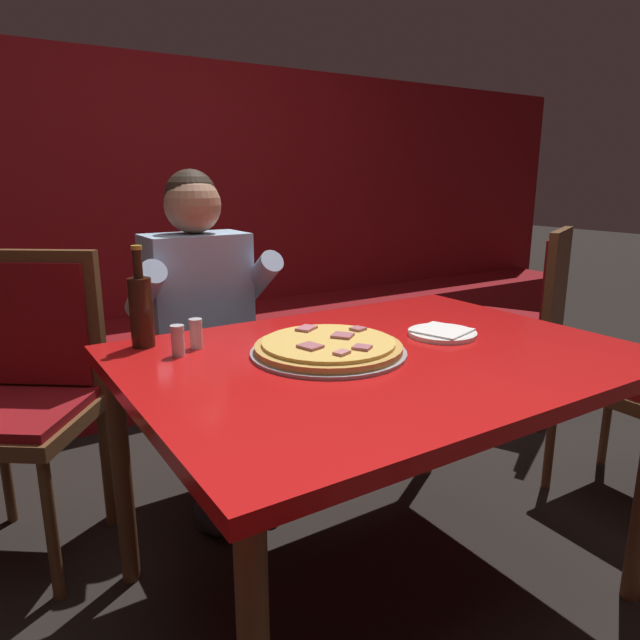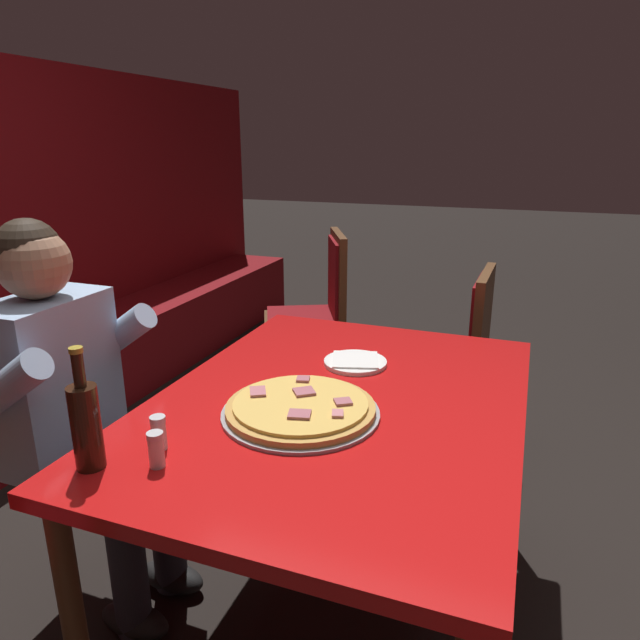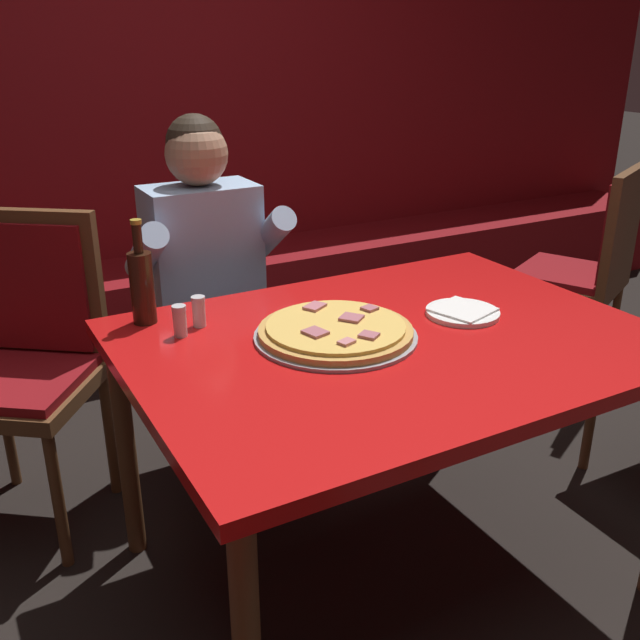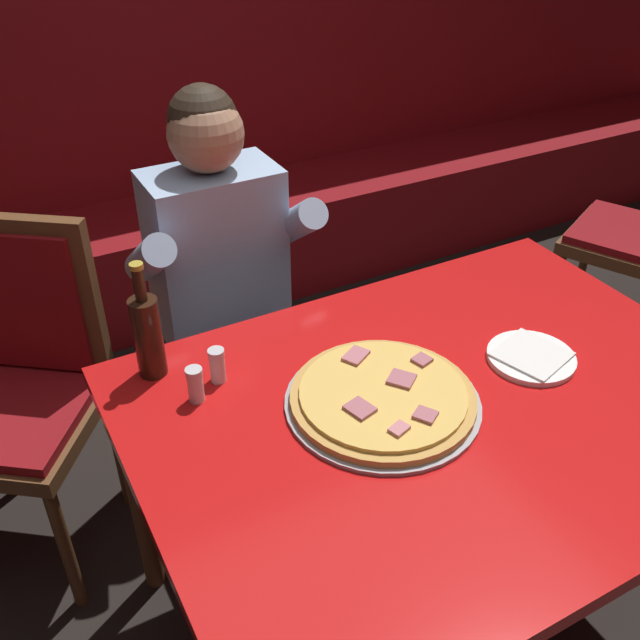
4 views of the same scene
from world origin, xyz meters
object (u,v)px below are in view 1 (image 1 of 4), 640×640
at_px(main_dining_table, 381,377).
at_px(plate_white_paper, 442,333).
at_px(shaker_parmesan, 178,342).
at_px(dining_chair_side_aisle, 529,311).
at_px(pizza, 328,348).
at_px(dining_chair_by_booth, 26,383).
at_px(beer_bottle, 141,309).
at_px(shaker_oregano, 196,335).
at_px(diner_seated_blue_shirt, 207,325).

height_order(main_dining_table, plate_white_paper, plate_white_paper).
distance_m(shaker_parmesan, dining_chair_side_aisle, 2.02).
bearing_deg(dining_chair_side_aisle, plate_white_paper, -153.84).
bearing_deg(dining_chair_side_aisle, pizza, -160.75).
distance_m(main_dining_table, dining_chair_by_booth, 1.17).
height_order(main_dining_table, beer_bottle, beer_bottle).
bearing_deg(pizza, shaker_parmesan, 149.31).
height_order(main_dining_table, dining_chair_side_aisle, dining_chair_side_aisle).
distance_m(plate_white_paper, dining_chair_side_aisle, 1.37).
xyz_separation_m(pizza, shaker_parmesan, (-0.35, 0.21, 0.02)).
bearing_deg(dining_chair_by_booth, shaker_parmesan, -57.74).
height_order(dining_chair_by_booth, dining_chair_side_aisle, dining_chair_by_booth).
relative_size(pizza, dining_chair_side_aisle, 0.43).
relative_size(main_dining_table, dining_chair_side_aisle, 1.38).
height_order(shaker_oregano, diner_seated_blue_shirt, diner_seated_blue_shirt).
bearing_deg(main_dining_table, dining_chair_by_booth, 135.56).
bearing_deg(diner_seated_blue_shirt, dining_chair_by_booth, 176.92).
relative_size(shaker_parmesan, dining_chair_by_booth, 0.08).
height_order(pizza, diner_seated_blue_shirt, diner_seated_blue_shirt).
bearing_deg(shaker_parmesan, dining_chair_side_aisle, 10.19).
xyz_separation_m(diner_seated_blue_shirt, dining_chair_side_aisle, (1.69, -0.15, -0.13)).
distance_m(beer_bottle, shaker_parmesan, 0.17).
relative_size(main_dining_table, diner_seated_blue_shirt, 1.08).
relative_size(main_dining_table, beer_bottle, 4.73).
bearing_deg(dining_chair_by_booth, beer_bottle, -54.32).
distance_m(main_dining_table, diner_seated_blue_shirt, 0.81).
xyz_separation_m(beer_bottle, dining_chair_by_booth, (-0.29, 0.40, -0.29)).
relative_size(shaker_oregano, diner_seated_blue_shirt, 0.07).
distance_m(beer_bottle, dining_chair_side_aisle, 2.06).
relative_size(main_dining_table, plate_white_paper, 6.58).
height_order(beer_bottle, dining_chair_side_aisle, beer_bottle).
xyz_separation_m(plate_white_paper, shaker_oregano, (-0.69, 0.28, 0.03)).
bearing_deg(shaker_oregano, diner_seated_blue_shirt, 65.26).
xyz_separation_m(main_dining_table, shaker_parmesan, (-0.49, 0.28, 0.11)).
xyz_separation_m(plate_white_paper, diner_seated_blue_shirt, (-0.47, 0.75, -0.07)).
height_order(shaker_parmesan, dining_chair_by_booth, dining_chair_by_booth).
bearing_deg(pizza, dining_chair_side_aisle, 19.25).
distance_m(pizza, beer_bottle, 0.55).
bearing_deg(main_dining_table, diner_seated_blue_shirt, 104.95).
distance_m(pizza, dining_chair_by_booth, 1.04).
xyz_separation_m(pizza, dining_chair_by_booth, (-0.69, 0.75, -0.20)).
bearing_deg(beer_bottle, diner_seated_blue_shirt, 47.31).
bearing_deg(dining_chair_side_aisle, diner_seated_blue_shirt, 174.88).
xyz_separation_m(pizza, beer_bottle, (-0.41, 0.35, 0.09)).
relative_size(diner_seated_blue_shirt, dining_chair_side_aisle, 1.28).
bearing_deg(diner_seated_blue_shirt, plate_white_paper, -57.78).
distance_m(main_dining_table, shaker_oregano, 0.54).
relative_size(main_dining_table, pizza, 3.19).
xyz_separation_m(main_dining_table, diner_seated_blue_shirt, (-0.21, 0.78, 0.01)).
bearing_deg(dining_chair_side_aisle, main_dining_table, -156.96).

